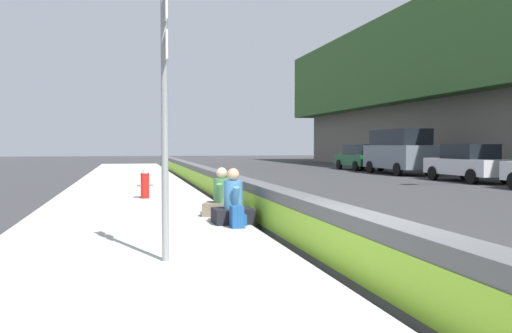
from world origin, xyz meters
TOP-DOWN VIEW (x-y plane):
  - ground_plane at (0.00, 0.00)m, footprint 160.00×160.00m
  - sidewalk_strip at (0.00, 2.65)m, footprint 80.00×4.40m
  - jersey_barrier at (0.00, 0.00)m, footprint 76.00×0.45m
  - route_sign_post at (1.24, 2.25)m, footprint 0.44×0.09m
  - fire_hydrant at (9.89, 2.27)m, footprint 0.26×0.46m
  - seated_person_foreground at (4.43, 0.74)m, footprint 0.69×0.79m
  - seated_person_middle at (5.61, 0.76)m, footprint 0.85×0.92m
  - backpack at (3.85, 0.77)m, footprint 0.32×0.28m
  - parked_car_fourth at (15.76, -12.30)m, footprint 4.54×2.03m
  - parked_car_midline at (22.26, -12.28)m, footprint 5.13×2.17m
  - parked_car_far at (27.74, -12.32)m, footprint 4.52×1.99m

SIDE VIEW (x-z plane):
  - ground_plane at x=0.00m, z-range 0.00..0.00m
  - sidewalk_strip at x=0.00m, z-range 0.00..0.14m
  - backpack at x=3.85m, z-range 0.13..0.53m
  - jersey_barrier at x=0.00m, z-range 0.00..0.85m
  - seated_person_middle at x=5.61m, z-range -0.06..0.99m
  - seated_person_foreground at x=4.43m, z-range -0.06..1.01m
  - fire_hydrant at x=9.89m, z-range 0.15..1.03m
  - parked_car_fourth at x=15.76m, z-range 0.01..1.72m
  - parked_car_far at x=27.74m, z-range 0.01..1.72m
  - parked_car_midline at x=22.26m, z-range 0.07..2.63m
  - route_sign_post at x=1.24m, z-range 0.41..4.01m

